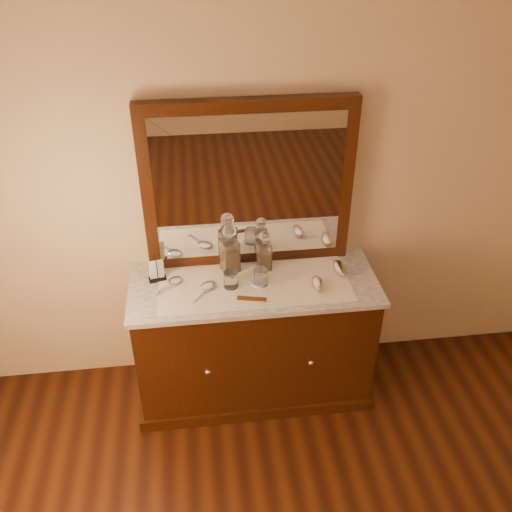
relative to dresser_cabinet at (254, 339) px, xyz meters
name	(u,v)px	position (x,y,z in m)	size (l,w,h in m)	color
dresser_cabinet	(254,339)	(0.00, 0.00, 0.00)	(1.40, 0.55, 0.82)	black
dresser_plinth	(254,381)	(0.00, 0.00, -0.37)	(1.46, 0.59, 0.08)	black
knob_left	(208,372)	(-0.30, -0.28, 0.04)	(0.04, 0.04, 0.04)	silver
knob_right	(311,363)	(0.30, -0.28, 0.04)	(0.04, 0.04, 0.04)	silver
marble_top	(254,285)	(0.00, 0.00, 0.42)	(1.44, 0.59, 0.03)	white
mirror_frame	(248,186)	(0.00, 0.25, 0.94)	(1.20, 0.08, 1.00)	black
mirror_glass	(249,189)	(0.00, 0.21, 0.94)	(1.06, 0.01, 0.86)	white
lace_runner	(254,284)	(0.00, -0.02, 0.44)	(1.10, 0.45, 0.00)	white
pin_dish	(259,284)	(0.03, -0.03, 0.45)	(0.08, 0.08, 0.01)	white
comb	(252,299)	(-0.03, -0.16, 0.45)	(0.16, 0.03, 0.01)	brown
napkin_rack	(157,271)	(-0.55, 0.10, 0.50)	(0.11, 0.08, 0.15)	black
decanter_left	(230,253)	(-0.12, 0.14, 0.56)	(0.12, 0.12, 0.31)	#8A5414
decanter_right	(264,254)	(0.08, 0.13, 0.54)	(0.09, 0.09, 0.26)	#8A5414
brush_near	(317,284)	(0.35, -0.09, 0.46)	(0.07, 0.14, 0.04)	tan
brush_far	(340,269)	(0.52, 0.04, 0.47)	(0.08, 0.17, 0.04)	tan
hand_mirror_outer	(173,282)	(-0.47, 0.04, 0.45)	(0.17, 0.19, 0.02)	silver
hand_mirror_inner	(206,288)	(-0.28, -0.03, 0.45)	(0.17, 0.20, 0.02)	silver
tumblers	(246,278)	(-0.05, -0.02, 0.49)	(0.26, 0.09, 0.10)	white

